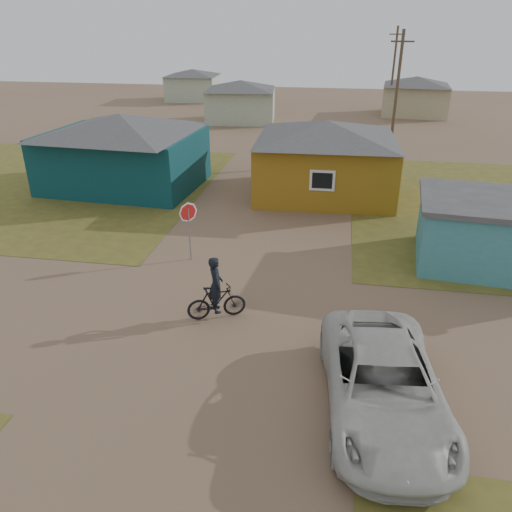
# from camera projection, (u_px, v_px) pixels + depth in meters

# --- Properties ---
(ground) EXTENTS (120.00, 120.00, 0.00)m
(ground) POSITION_uv_depth(u_px,v_px,m) (216.00, 336.00, 14.83)
(ground) COLOR #7C5E48
(grass_nw) EXTENTS (20.00, 18.00, 0.00)m
(grass_nw) POSITION_uv_depth(u_px,v_px,m) (33.00, 184.00, 28.52)
(grass_nw) COLOR brown
(grass_nw) RESTS_ON ground
(house_teal) EXTENTS (8.93, 7.08, 4.00)m
(house_teal) POSITION_uv_depth(u_px,v_px,m) (123.00, 150.00, 27.25)
(house_teal) COLOR #0A3339
(house_teal) RESTS_ON ground
(house_yellow) EXTENTS (7.72, 6.76, 3.90)m
(house_yellow) POSITION_uv_depth(u_px,v_px,m) (325.00, 157.00, 26.05)
(house_yellow) COLOR #946816
(house_yellow) RESTS_ON ground
(shed_turquoise) EXTENTS (6.71, 4.93, 2.60)m
(shed_turquoise) POSITION_uv_depth(u_px,v_px,m) (504.00, 233.00, 18.61)
(shed_turquoise) COLOR teal
(shed_turquoise) RESTS_ON ground
(house_pale_west) EXTENTS (7.04, 6.15, 3.60)m
(house_pale_west) POSITION_uv_depth(u_px,v_px,m) (241.00, 100.00, 45.20)
(house_pale_west) COLOR #A9B89E
(house_pale_west) RESTS_ON ground
(house_beige_east) EXTENTS (6.95, 6.05, 3.60)m
(house_beige_east) POSITION_uv_depth(u_px,v_px,m) (415.00, 95.00, 48.11)
(house_beige_east) COLOR tan
(house_beige_east) RESTS_ON ground
(house_pale_north) EXTENTS (6.28, 5.81, 3.40)m
(house_pale_north) POSITION_uv_depth(u_px,v_px,m) (193.00, 84.00, 57.13)
(house_pale_north) COLOR #A9B89E
(house_pale_north) RESTS_ON ground
(utility_pole_near) EXTENTS (1.40, 0.20, 8.00)m
(utility_pole_near) POSITION_uv_depth(u_px,v_px,m) (396.00, 96.00, 31.64)
(utility_pole_near) COLOR brown
(utility_pole_near) RESTS_ON ground
(utility_pole_far) EXTENTS (1.40, 0.20, 8.00)m
(utility_pole_far) POSITION_uv_depth(u_px,v_px,m) (393.00, 72.00, 45.73)
(utility_pole_far) COLOR brown
(utility_pole_far) RESTS_ON ground
(stop_sign) EXTENTS (0.72, 0.35, 2.36)m
(stop_sign) POSITION_uv_depth(u_px,v_px,m) (189.00, 218.00, 18.84)
(stop_sign) COLOR gray
(stop_sign) RESTS_ON ground
(cyclist) EXTENTS (1.91, 1.22, 2.10)m
(cyclist) POSITION_uv_depth(u_px,v_px,m) (216.00, 296.00, 15.46)
(cyclist) COLOR black
(cyclist) RESTS_ON ground
(vehicle) EXTENTS (3.26, 6.04, 1.61)m
(vehicle) POSITION_uv_depth(u_px,v_px,m) (384.00, 384.00, 11.67)
(vehicle) COLOR #B8B8B4
(vehicle) RESTS_ON ground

